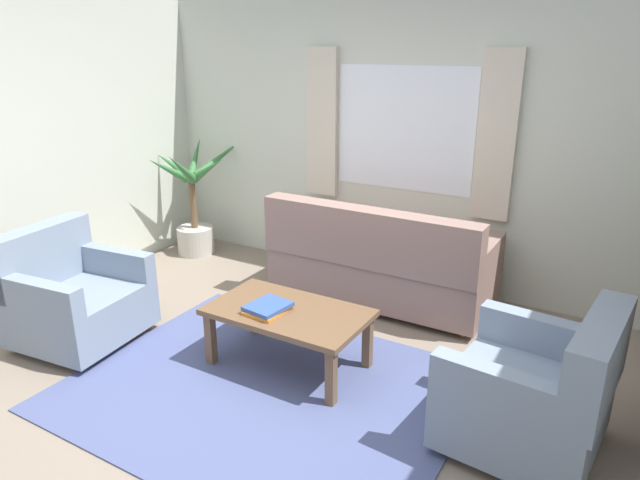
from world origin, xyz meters
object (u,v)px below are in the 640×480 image
at_px(couch, 379,263).
at_px(coffee_table, 288,317).
at_px(book_stack_on_table, 268,308).
at_px(potted_plant, 194,209).
at_px(armchair_left, 73,297).
at_px(armchair_right, 537,393).

relative_size(couch, coffee_table, 1.73).
relative_size(book_stack_on_table, potted_plant, 0.25).
xyz_separation_m(coffee_table, potted_plant, (-2.14, 1.42, 0.12)).
bearing_deg(couch, book_stack_on_table, 81.64).
bearing_deg(book_stack_on_table, armchair_left, -164.91).
relative_size(coffee_table, book_stack_on_table, 3.53).
distance_m(coffee_table, potted_plant, 2.57).
xyz_separation_m(armchair_right, coffee_table, (-1.66, 0.03, 0.03)).
xyz_separation_m(armchair_left, potted_plant, (-0.51, 1.93, 0.15)).
height_order(coffee_table, book_stack_on_table, book_stack_on_table).
xyz_separation_m(couch, armchair_right, (1.57, -1.30, -0.01)).
height_order(armchair_right, coffee_table, armchair_right).
height_order(couch, potted_plant, potted_plant).
height_order(armchair_left, book_stack_on_table, armchair_left).
xyz_separation_m(armchair_left, armchair_right, (3.29, 0.48, 0.00)).
distance_m(couch, book_stack_on_table, 1.39).
distance_m(coffee_table, book_stack_on_table, 0.16).
xyz_separation_m(couch, book_stack_on_table, (-0.20, -1.37, 0.10)).
bearing_deg(potted_plant, couch, -3.72).
height_order(armchair_left, coffee_table, armchair_left).
height_order(couch, armchair_right, couch).
bearing_deg(potted_plant, armchair_left, -75.16).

